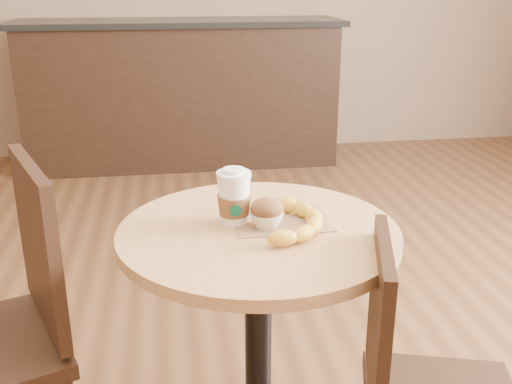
# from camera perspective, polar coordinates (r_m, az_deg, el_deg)

# --- Properties ---
(cafe_table) EXTENTS (0.69, 0.69, 0.75)m
(cafe_table) POSITION_cam_1_polar(r_m,az_deg,el_deg) (1.57, 0.22, -10.82)
(cafe_table) COLOR black
(cafe_table) RESTS_ON ground
(chair_left) EXTENTS (0.53, 0.53, 0.92)m
(chair_left) POSITION_cam_1_polar(r_m,az_deg,el_deg) (1.66, -23.18, -11.90)
(chair_left) COLOR black
(chair_left) RESTS_ON ground
(service_counter) EXTENTS (2.30, 0.65, 1.04)m
(service_counter) POSITION_cam_1_polar(r_m,az_deg,el_deg) (4.48, -7.03, 9.36)
(service_counter) COLOR black
(service_counter) RESTS_ON ground
(kraft_bag) EXTENTS (0.24, 0.19, 0.00)m
(kraft_bag) POSITION_cam_1_polar(r_m,az_deg,el_deg) (1.51, 2.40, -2.73)
(kraft_bag) COLOR olive
(kraft_bag) RESTS_ON cafe_table
(coffee_cup) EXTENTS (0.09, 0.09, 0.14)m
(coffee_cup) POSITION_cam_1_polar(r_m,az_deg,el_deg) (1.48, -2.11, -0.69)
(coffee_cup) COLOR white
(coffee_cup) RESTS_ON cafe_table
(muffin) EXTENTS (0.08, 0.08, 0.07)m
(muffin) POSITION_cam_1_polar(r_m,az_deg,el_deg) (1.46, 1.05, -2.00)
(muffin) COLOR white
(muffin) RESTS_ON kraft_bag
(banana) EXTENTS (0.25, 0.32, 0.04)m
(banana) POSITION_cam_1_polar(r_m,az_deg,el_deg) (1.47, 3.72, -2.66)
(banana) COLOR gold
(banana) RESTS_ON kraft_bag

